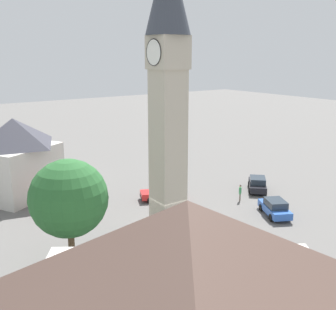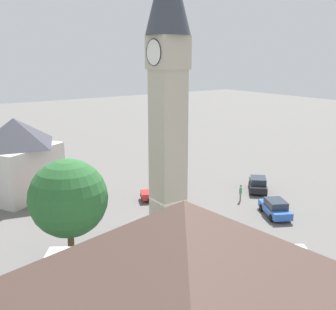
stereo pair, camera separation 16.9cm
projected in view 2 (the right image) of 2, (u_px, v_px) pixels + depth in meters
ground_plane at (168, 226)px, 35.13m from camera, size 200.00×200.00×0.00m
clock_tower at (168, 66)px, 31.92m from camera, size 3.51×3.51×22.83m
car_blue_kerb at (162, 192)px, 41.27m from camera, size 3.25×4.46×1.53m
car_silver_kerb at (275, 208)px, 37.17m from camera, size 4.44×3.39×1.53m
car_red_corner at (258, 184)px, 43.92m from camera, size 4.15×4.07×1.53m
car_white_side at (58, 206)px, 37.66m from camera, size 4.20×1.96×1.53m
pedestrian at (241, 192)px, 40.79m from camera, size 0.40×0.46×1.69m
tree at (68, 198)px, 27.45m from camera, size 5.31×5.31×7.59m
building_shop_left at (16, 157)px, 41.62m from camera, size 9.45×9.89×8.12m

